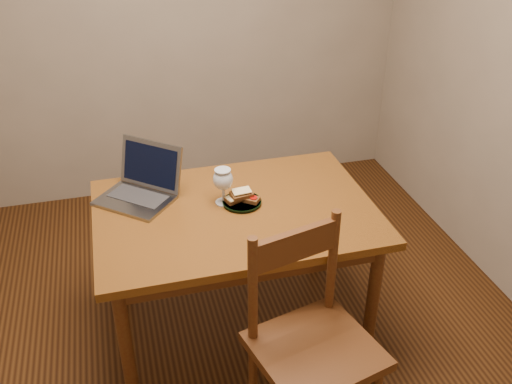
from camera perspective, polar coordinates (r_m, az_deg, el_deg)
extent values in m
cube|color=black|center=(3.12, -2.89, -13.69)|extent=(3.20, 3.20, 0.02)
cube|color=gray|center=(3.92, -8.77, 17.59)|extent=(3.20, 0.02, 2.60)
cube|color=#4D290C|center=(2.68, -2.09, -2.11)|extent=(1.30, 0.90, 0.04)
cylinder|color=#441D0E|center=(2.58, -12.81, -15.15)|extent=(0.06, 0.06, 0.70)
cylinder|color=#441D0E|center=(2.79, 11.55, -10.83)|extent=(0.06, 0.06, 0.70)
cylinder|color=#441D0E|center=(3.15, -13.73, -5.62)|extent=(0.06, 0.06, 0.70)
cylinder|color=#441D0E|center=(3.32, 6.18, -2.72)|extent=(0.06, 0.06, 0.70)
cube|color=#441D0E|center=(2.36, 5.96, -15.53)|extent=(0.55, 0.54, 0.04)
cube|color=#441D0E|center=(2.20, 3.94, -5.34)|extent=(0.37, 0.12, 0.13)
cylinder|color=black|center=(2.70, -1.41, -1.04)|extent=(0.19, 0.19, 0.02)
cube|color=slate|center=(2.78, -12.08, -0.85)|extent=(0.41, 0.40, 0.02)
cube|color=slate|center=(2.82, -10.48, 2.74)|extent=(0.30, 0.28, 0.23)
cube|color=black|center=(2.82, -10.48, 2.74)|extent=(0.26, 0.24, 0.19)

